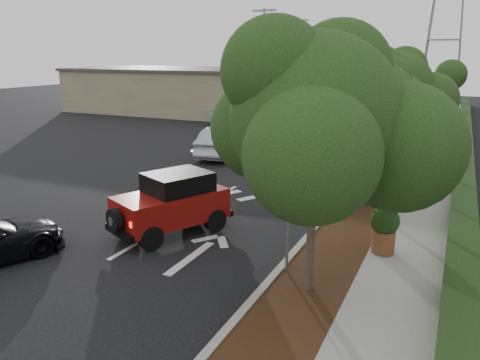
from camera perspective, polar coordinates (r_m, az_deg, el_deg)
The scene contains 18 objects.
ground at distance 14.48m, azimuth -12.93°, elevation -7.84°, with size 120.00×120.00×0.00m, color black.
curb at distance 23.37m, azimuth 14.99°, elevation 1.07°, with size 0.20×70.00×0.15m, color #9E9B93.
planting_strip at distance 23.23m, azimuth 17.41°, elevation 0.76°, with size 1.80×70.00×0.12m, color black.
sidewalk at distance 23.08m, azimuth 22.07°, elevation 0.24°, with size 2.00×70.00×0.12m, color gray.
hedge at distance 22.98m, azimuth 25.62°, elevation 0.67°, with size 0.80×70.00×0.80m, color black.
commercial_building at distance 47.33m, azimuth -6.15°, elevation 10.79°, with size 22.00×12.00×4.00m, color #7D6956.
transmission_tower at distance 58.70m, azimuth 22.88°, elevation 8.58°, with size 7.00×4.00×28.00m, color slate, non-canonical shape.
street_tree_near at distance 11.69m, azimuth 8.34°, elevation -13.44°, with size 3.80×3.80×5.92m, color black, non-canonical shape.
street_tree_mid at distance 18.01m, azimuth 14.88°, elevation -3.36°, with size 3.20×3.20×5.32m, color black, non-canonical shape.
street_tree_far at distance 24.21m, azimuth 17.73°, elevation 1.16°, with size 3.40×3.40×5.62m, color black, non-canonical shape.
light_pole_a at distance 39.72m, azimuth 2.80°, elevation 7.12°, with size 2.00×0.22×9.00m, color slate, non-canonical shape.
light_pole_b at distance 51.24m, azimuth 6.93°, elevation 8.85°, with size 2.00×0.22×9.00m, color slate, non-canonical shape.
red_jeep at distance 14.99m, azimuth -7.82°, elevation -2.75°, with size 3.00×3.99×1.95m.
silver_suv_ahead at distance 25.02m, azimuth 8.28°, elevation 4.02°, with size 2.62×5.69×1.58m, color #B5B7BE.
silver_sedan_oncoming at distance 26.09m, azimuth -2.02°, elevation 4.68°, with size 1.72×4.95×1.63m, color #A6A9AD.
parked_suv at distance 38.05m, azimuth -0.47°, elevation 7.88°, with size 1.71×4.25×1.45m, color #B5B8BE.
speed_hump_sign at distance 11.77m, azimuth 5.87°, elevation -3.78°, with size 1.19×0.18×2.54m.
terracotta_planter at distance 13.72m, azimuth 17.23°, elevation -5.24°, with size 0.80×0.80×1.40m.
Camera 1 is at (8.41, -10.39, 5.57)m, focal length 35.00 mm.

